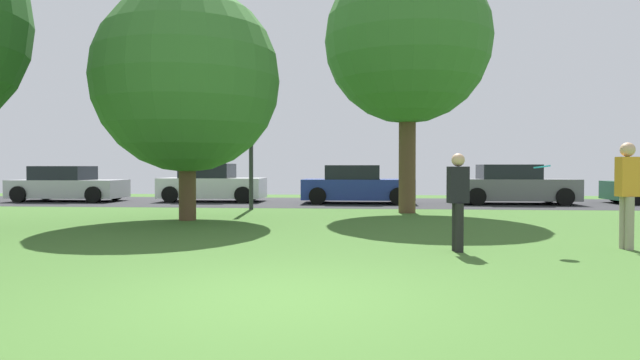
# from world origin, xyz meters

# --- Properties ---
(ground_plane) EXTENTS (44.00, 44.00, 0.00)m
(ground_plane) POSITION_xyz_m (0.00, 0.00, 0.00)
(ground_plane) COLOR #3D6628
(road_strip) EXTENTS (44.00, 6.40, 0.01)m
(road_strip) POSITION_xyz_m (0.00, 16.00, 0.00)
(road_strip) COLOR #28282B
(road_strip) RESTS_ON ground_plane
(oak_tree_left) EXTENTS (5.02, 5.02, 7.74)m
(oak_tree_left) POSITION_xyz_m (2.14, 11.31, 5.20)
(oak_tree_left) COLOR brown
(oak_tree_left) RESTS_ON ground_plane
(birch_tree_lone) EXTENTS (4.86, 4.86, 6.11)m
(birch_tree_lone) POSITION_xyz_m (-3.76, 8.45, 3.68)
(birch_tree_lone) COLOR brown
(birch_tree_lone) RESTS_ON ground_plane
(person_thrower) EXTENTS (0.35, 0.30, 1.62)m
(person_thrower) POSITION_xyz_m (2.46, 3.55, 0.89)
(person_thrower) COLOR black
(person_thrower) RESTS_ON ground_plane
(person_catcher) EXTENTS (0.35, 0.30, 1.81)m
(person_catcher) POSITION_xyz_m (5.36, 4.07, 1.02)
(person_catcher) COLOR gray
(person_catcher) RESTS_ON ground_plane
(frisbee_disc) EXTENTS (0.34, 0.34, 0.06)m
(frisbee_disc) POSITION_xyz_m (3.88, 3.80, 1.40)
(frisbee_disc) COLOR #2DB2E0
(parked_car_silver) EXTENTS (4.37, 2.10, 1.42)m
(parked_car_silver) POSITION_xyz_m (-11.21, 15.84, 0.65)
(parked_car_silver) COLOR #B7B7BC
(parked_car_silver) RESTS_ON ground_plane
(parked_car_white) EXTENTS (4.11, 2.01, 1.52)m
(parked_car_white) POSITION_xyz_m (-5.34, 16.22, 0.69)
(parked_car_white) COLOR white
(parked_car_white) RESTS_ON ground_plane
(parked_car_blue) EXTENTS (4.23, 2.12, 1.46)m
(parked_car_blue) POSITION_xyz_m (0.52, 15.71, 0.67)
(parked_car_blue) COLOR #233893
(parked_car_blue) RESTS_ON ground_plane
(parked_car_grey) EXTENTS (4.40, 2.08, 1.48)m
(parked_car_grey) POSITION_xyz_m (6.38, 15.78, 0.68)
(parked_car_grey) COLOR slate
(parked_car_grey) RESTS_ON ground_plane
(street_lamp_post) EXTENTS (0.14, 0.14, 4.50)m
(street_lamp_post) POSITION_xyz_m (-2.86, 12.20, 2.25)
(street_lamp_post) COLOR #2D2D33
(street_lamp_post) RESTS_ON ground_plane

